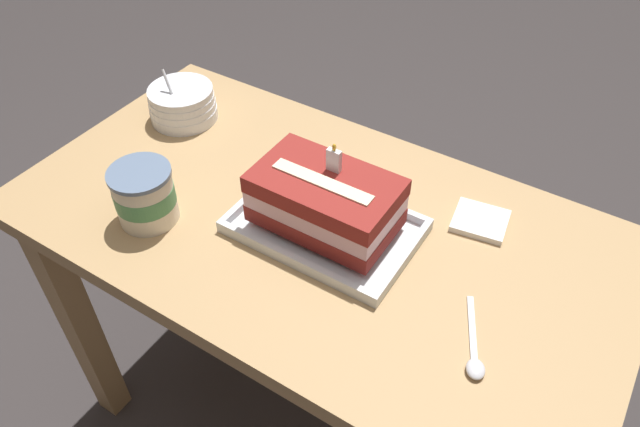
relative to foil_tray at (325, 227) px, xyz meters
name	(u,v)px	position (x,y,z in m)	size (l,w,h in m)	color
ground_plane	(317,423)	(-0.03, 0.01, -0.77)	(8.00, 8.00, 0.00)	#383333
dining_table	(315,269)	(-0.03, 0.01, -0.14)	(1.12, 0.61, 0.76)	tan
foil_tray	(325,227)	(0.00, 0.00, 0.00)	(0.32, 0.21, 0.02)	silver
birthday_cake	(325,200)	(0.00, 0.00, 0.07)	(0.24, 0.15, 0.15)	maroon
bowl_stack	(182,104)	(-0.45, 0.13, 0.03)	(0.15, 0.15, 0.12)	white
ice_cream_tub	(145,195)	(-0.29, -0.14, 0.05)	(0.11, 0.11, 0.11)	silver
serving_spoon_near_tray	(475,360)	(0.33, -0.11, 0.00)	(0.08, 0.15, 0.01)	silver
napkin_pile	(480,221)	(0.23, 0.16, 0.00)	(0.11, 0.10, 0.01)	white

